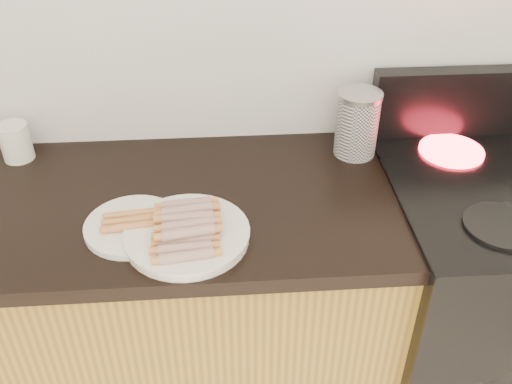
{
  "coord_description": "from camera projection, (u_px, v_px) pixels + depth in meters",
  "views": [
    {
      "loc": [
        -0.04,
        0.51,
        1.76
      ],
      "look_at": [
        0.04,
        1.62,
        0.96
      ],
      "focal_mm": 40.0,
      "sensor_mm": 36.0,
      "label": 1
    }
  ],
  "objects": [
    {
      "name": "plain_sausages",
      "position": [
        132.0,
        220.0,
        1.34
      ],
      "size": [
        0.13,
        0.08,
        0.02
      ],
      "rotation": [
        0.0,
        0.0,
        0.12
      ],
      "color": "orange",
      "rests_on": "side_plate"
    },
    {
      "name": "stove_panel",
      "position": [
        501.0,
        100.0,
        1.67
      ],
      "size": [
        0.76,
        0.06,
        0.2
      ],
      "primitive_type": "cube",
      "color": "black",
      "rests_on": "stove"
    },
    {
      "name": "stove",
      "position": [
        495.0,
        305.0,
        1.76
      ],
      "size": [
        0.76,
        0.65,
        0.91
      ],
      "color": "black",
      "rests_on": "floor"
    },
    {
      "name": "side_plate",
      "position": [
        133.0,
        226.0,
        1.35
      ],
      "size": [
        0.25,
        0.25,
        0.02
      ],
      "primitive_type": "cylinder",
      "rotation": [
        0.0,
        0.0,
        -0.1
      ],
      "color": "white",
      "rests_on": "counter_slab"
    },
    {
      "name": "burner_near_left",
      "position": [
        502.0,
        226.0,
        1.34
      ],
      "size": [
        0.18,
        0.18,
        0.01
      ],
      "primitive_type": "cylinder",
      "color": "black",
      "rests_on": "stove"
    },
    {
      "name": "cabinet_base",
      "position": [
        8.0,
        334.0,
        1.7
      ],
      "size": [
        2.2,
        0.59,
        0.86
      ],
      "primitive_type": "cube",
      "color": "olive",
      "rests_on": "floor"
    },
    {
      "name": "burner_far_left",
      "position": [
        451.0,
        151.0,
        1.62
      ],
      "size": [
        0.18,
        0.18,
        0.01
      ],
      "primitive_type": "cylinder",
      "color": "#FF1E2D",
      "rests_on": "stove"
    },
    {
      "name": "wall_back",
      "position": [
        231.0,
        2.0,
        1.48
      ],
      "size": [
        4.0,
        0.04,
        2.6
      ],
      "primitive_type": "cube",
      "color": "silver",
      "rests_on": "ground"
    },
    {
      "name": "hotdog_pile",
      "position": [
        186.0,
        226.0,
        1.3
      ],
      "size": [
        0.12,
        0.23,
        0.05
      ],
      "rotation": [
        0.0,
        0.0,
        0.08
      ],
      "color": "maroon",
      "rests_on": "main_plate"
    },
    {
      "name": "canister",
      "position": [
        357.0,
        124.0,
        1.58
      ],
      "size": [
        0.12,
        0.12,
        0.19
      ],
      "rotation": [
        0.0,
        0.0,
        -0.25
      ],
      "color": "silver",
      "rests_on": "counter_slab"
    },
    {
      "name": "mug",
      "position": [
        16.0,
        142.0,
        1.58
      ],
      "size": [
        0.09,
        0.09,
        0.11
      ],
      "primitive_type": "cylinder",
      "rotation": [
        0.0,
        0.0,
        0.04
      ],
      "color": "white",
      "rests_on": "counter_slab"
    },
    {
      "name": "main_plate",
      "position": [
        187.0,
        236.0,
        1.32
      ],
      "size": [
        0.37,
        0.37,
        0.02
      ],
      "primitive_type": "cylinder",
      "rotation": [
        0.0,
        0.0,
        -0.34
      ],
      "color": "white",
      "rests_on": "counter_slab"
    }
  ]
}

